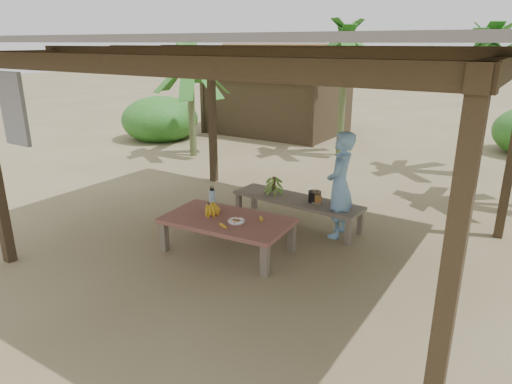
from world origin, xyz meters
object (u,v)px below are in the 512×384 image
Objects in this scene: bench at (297,202)px; cooking_pot at (315,197)px; water_flask at (212,198)px; plate at (236,221)px; woman at (340,185)px; work_table at (227,223)px; ripe_banana_bunch at (209,208)px.

cooking_pot is at bearing 5.65° from bench.
water_flask is 1.69× the size of cooking_pot.
plate is 1.73m from woman.
work_table is 1.82m from woman.
water_flask is 1.95m from woman.
work_table is 7.95× the size of plate.
cooking_pot is at bearing 45.83° from water_flask.
plate is at bearing -18.90° from work_table.
ripe_banana_bunch reaches higher than work_table.
work_table is 0.21m from plate.
bench is at bearing -102.43° from woman.
bench is (0.36, 1.44, -0.04)m from work_table.
woman is at bearing -8.55° from cooking_pot.
cooking_pot reaches higher than bench.
bench is 11.09× the size of cooking_pot.
work_table is at bearing -29.49° from water_flask.
water_flask is at bearing 118.80° from ripe_banana_bunch.
bench is at bearing 54.35° from water_flask.
cooking_pot is 0.12× the size of woman.
work_table is 6.04× the size of ripe_banana_bunch.
ripe_banana_bunch is at bearing -112.99° from bench.
water_flask is (-0.14, 0.26, 0.05)m from ripe_banana_bunch.
water_flask is at bearing -63.48° from woman.
woman is (1.45, 1.38, 0.23)m from ripe_banana_bunch.
work_table is 9.36× the size of cooking_pot.
bench is at bearing 64.17° from ripe_banana_bunch.
work_table is at bearing -1.38° from ripe_banana_bunch.
plate is at bearing -6.08° from ripe_banana_bunch.
water_flask is at bearing -134.17° from cooking_pot.
work_table is at bearing -101.12° from bench.
plate is at bearing -41.15° from woman.
cooking_pot is (0.31, 0.02, 0.14)m from bench.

